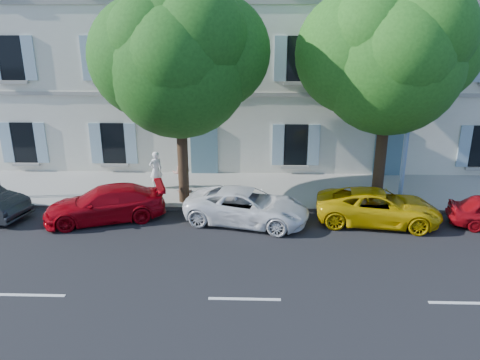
{
  "coord_description": "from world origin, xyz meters",
  "views": [
    {
      "loc": [
        0.23,
        -15.07,
        7.28
      ],
      "look_at": [
        -0.32,
        2.0,
        1.4
      ],
      "focal_mm": 35.0,
      "sensor_mm": 36.0,
      "label": 1
    }
  ],
  "objects_px": {
    "car_red_coupe": "(105,204)",
    "car_white_coupe": "(247,206)",
    "pedestrian_a": "(156,170)",
    "street_lamp": "(415,81)",
    "tree_right": "(390,63)",
    "pedestrian_b": "(182,173)",
    "car_yellow_supercar": "(378,207)",
    "tree_left": "(179,66)"
  },
  "relations": [
    {
      "from": "car_yellow_supercar",
      "to": "car_white_coupe",
      "type": "bearing_deg",
      "value": 98.8
    },
    {
      "from": "car_red_coupe",
      "to": "car_white_coupe",
      "type": "distance_m",
      "value": 5.4
    },
    {
      "from": "street_lamp",
      "to": "tree_right",
      "type": "bearing_deg",
      "value": 127.58
    },
    {
      "from": "tree_right",
      "to": "pedestrian_b",
      "type": "relative_size",
      "value": 5.13
    },
    {
      "from": "tree_left",
      "to": "street_lamp",
      "type": "xyz_separation_m",
      "value": [
        8.78,
        -0.27,
        -0.48
      ]
    },
    {
      "from": "car_yellow_supercar",
      "to": "tree_left",
      "type": "height_order",
      "value": "tree_left"
    },
    {
      "from": "car_red_coupe",
      "to": "car_white_coupe",
      "type": "height_order",
      "value": "car_red_coupe"
    },
    {
      "from": "car_white_coupe",
      "to": "car_yellow_supercar",
      "type": "xyz_separation_m",
      "value": [
        4.91,
        0.13,
        -0.01
      ]
    },
    {
      "from": "tree_left",
      "to": "tree_right",
      "type": "bearing_deg",
      "value": 4.74
    },
    {
      "from": "car_white_coupe",
      "to": "pedestrian_b",
      "type": "height_order",
      "value": "pedestrian_b"
    },
    {
      "from": "street_lamp",
      "to": "pedestrian_b",
      "type": "bearing_deg",
      "value": 171.44
    },
    {
      "from": "tree_right",
      "to": "pedestrian_a",
      "type": "xyz_separation_m",
      "value": [
        -9.52,
        0.89,
        -4.72
      ]
    },
    {
      "from": "pedestrian_a",
      "to": "car_yellow_supercar",
      "type": "bearing_deg",
      "value": 124.85
    },
    {
      "from": "car_white_coupe",
      "to": "car_yellow_supercar",
      "type": "bearing_deg",
      "value": -75.16
    },
    {
      "from": "car_yellow_supercar",
      "to": "tree_right",
      "type": "height_order",
      "value": "tree_right"
    },
    {
      "from": "car_red_coupe",
      "to": "pedestrian_a",
      "type": "distance_m",
      "value": 3.48
    },
    {
      "from": "car_white_coupe",
      "to": "street_lamp",
      "type": "relative_size",
      "value": 0.53
    },
    {
      "from": "car_white_coupe",
      "to": "street_lamp",
      "type": "xyz_separation_m",
      "value": [
        6.15,
        1.45,
        4.48
      ]
    },
    {
      "from": "car_red_coupe",
      "to": "car_yellow_supercar",
      "type": "relative_size",
      "value": 0.98
    },
    {
      "from": "car_white_coupe",
      "to": "pedestrian_a",
      "type": "height_order",
      "value": "pedestrian_a"
    },
    {
      "from": "pedestrian_a",
      "to": "pedestrian_b",
      "type": "height_order",
      "value": "pedestrian_b"
    },
    {
      "from": "pedestrian_a",
      "to": "car_red_coupe",
      "type": "bearing_deg",
      "value": 32.02
    },
    {
      "from": "car_white_coupe",
      "to": "pedestrian_a",
      "type": "xyz_separation_m",
      "value": [
        -4.1,
        3.27,
        0.34
      ]
    },
    {
      "from": "pedestrian_a",
      "to": "pedestrian_b",
      "type": "bearing_deg",
      "value": 123.08
    },
    {
      "from": "tree_left",
      "to": "car_yellow_supercar",
      "type": "bearing_deg",
      "value": -11.92
    },
    {
      "from": "tree_right",
      "to": "street_lamp",
      "type": "relative_size",
      "value": 0.99
    },
    {
      "from": "car_red_coupe",
      "to": "street_lamp",
      "type": "bearing_deg",
      "value": 79.31
    },
    {
      "from": "car_white_coupe",
      "to": "car_yellow_supercar",
      "type": "relative_size",
      "value": 1.01
    },
    {
      "from": "car_white_coupe",
      "to": "tree_right",
      "type": "bearing_deg",
      "value": -52.9
    },
    {
      "from": "car_white_coupe",
      "to": "pedestrian_b",
      "type": "bearing_deg",
      "value": 59.03
    },
    {
      "from": "pedestrian_a",
      "to": "pedestrian_b",
      "type": "xyz_separation_m",
      "value": [
        1.23,
        -0.47,
        0.01
      ]
    },
    {
      "from": "car_yellow_supercar",
      "to": "tree_left",
      "type": "distance_m",
      "value": 9.17
    },
    {
      "from": "tree_left",
      "to": "pedestrian_b",
      "type": "height_order",
      "value": "tree_left"
    },
    {
      "from": "car_red_coupe",
      "to": "tree_right",
      "type": "distance_m",
      "value": 12.18
    },
    {
      "from": "tree_right",
      "to": "pedestrian_b",
      "type": "xyz_separation_m",
      "value": [
        -8.3,
        0.42,
        -4.71
      ]
    },
    {
      "from": "car_white_coupe",
      "to": "street_lamp",
      "type": "height_order",
      "value": "street_lamp"
    },
    {
      "from": "pedestrian_b",
      "to": "car_white_coupe",
      "type": "bearing_deg",
      "value": 132.2
    },
    {
      "from": "car_red_coupe",
      "to": "pedestrian_a",
      "type": "relative_size",
      "value": 2.68
    },
    {
      "from": "car_white_coupe",
      "to": "tree_left",
      "type": "relative_size",
      "value": 0.55
    },
    {
      "from": "pedestrian_a",
      "to": "tree_left",
      "type": "bearing_deg",
      "value": 97.42
    },
    {
      "from": "car_red_coupe",
      "to": "tree_left",
      "type": "distance_m",
      "value": 5.91
    },
    {
      "from": "car_white_coupe",
      "to": "tree_left",
      "type": "xyz_separation_m",
      "value": [
        -2.63,
        1.72,
        4.96
      ]
    }
  ]
}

